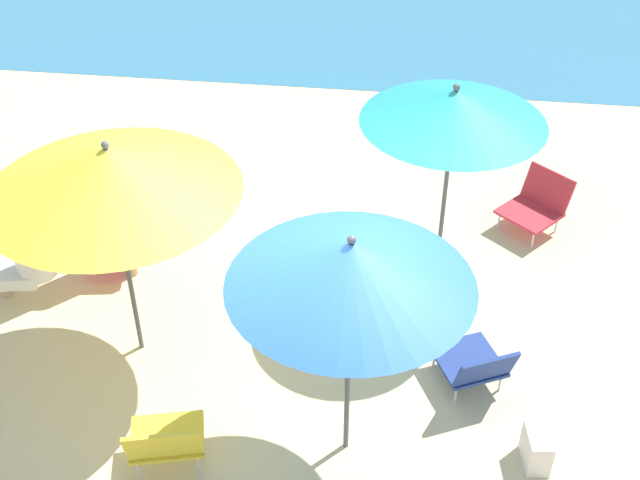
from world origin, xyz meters
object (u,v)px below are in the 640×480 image
person_a (93,236)px  beach_bag (537,449)px  umbrella_yellow (110,171)px  person_b (29,255)px  beach_chair_b (475,364)px  umbrella_teal (454,107)px  umbrella_blue (351,265)px  beach_chair_c (537,203)px  beach_chair_a (166,441)px

person_a → beach_bag: bearing=-32.9°
umbrella_yellow → person_a: (-0.68, 0.90, -1.32)m
person_b → beach_bag: bearing=151.6°
beach_chair_b → beach_bag: 0.83m
umbrella_teal → umbrella_blue: bearing=-107.4°
person_a → umbrella_yellow: bearing=-62.2°
umbrella_teal → beach_chair_c: bearing=44.7°
beach_chair_a → beach_chair_c: 4.49m
person_a → person_b: bearing=-155.5°
umbrella_yellow → person_a: bearing=127.2°
umbrella_yellow → person_a: size_ratio=2.15×
umbrella_blue → person_a: size_ratio=2.10×
beach_chair_c → person_a: person_a is taller
beach_chair_b → person_b: bearing=54.9°
beach_chair_a → umbrella_teal: bearing=-51.9°
person_a → person_b: size_ratio=1.06×
umbrella_teal → beach_chair_a: (-1.90, -2.47, -1.48)m
umbrella_blue → beach_chair_c: 3.75m
umbrella_teal → person_b: umbrella_teal is taller
beach_bag → beach_chair_c: bearing=85.6°
beach_chair_b → beach_bag: size_ratio=2.47×
umbrella_yellow → beach_bag: umbrella_yellow is taller
beach_chair_a → person_b: size_ratio=0.72×
beach_bag → beach_chair_a: bearing=-170.9°
beach_chair_a → person_a: person_a is taller
umbrella_blue → umbrella_teal: (0.65, 2.07, 0.06)m
beach_bag → person_a: bearing=156.5°
beach_chair_b → umbrella_blue: bearing=101.7°
umbrella_teal → beach_chair_b: 2.08m
umbrella_yellow → person_b: umbrella_yellow is taller
umbrella_yellow → umbrella_teal: (2.49, 1.23, 0.04)m
umbrella_yellow → umbrella_teal: umbrella_yellow is taller
umbrella_blue → umbrella_teal: size_ratio=0.98×
umbrella_teal → beach_chair_c: size_ratio=2.58×
beach_bag → person_b: bearing=162.6°
umbrella_yellow → beach_bag: (3.24, -0.81, -1.63)m
beach_chair_b → beach_chair_c: (0.68, 2.32, 0.03)m
beach_chair_a → beach_bag: beach_chair_a is taller
person_a → person_b: 0.58m
umbrella_yellow → person_b: bearing=153.7°
beach_chair_c → umbrella_blue: bearing=12.8°
umbrella_yellow → beach_chair_b: (2.80, -0.11, -1.52)m
beach_chair_a → person_b: bearing=29.9°
umbrella_yellow → person_a: 1.74m
umbrella_blue → person_a: 3.33m
beach_chair_c → person_b: person_b is taller
umbrella_teal → umbrella_yellow: bearing=-153.7°
umbrella_teal → beach_bag: size_ratio=6.66×
beach_chair_b → person_a: size_ratio=0.79×
beach_chair_a → person_b: person_b is taller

